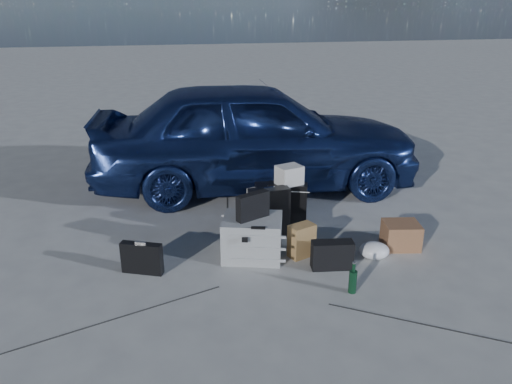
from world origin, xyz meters
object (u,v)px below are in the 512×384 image
suitcase_right (287,206)px  green_bottle (353,278)px  briefcase (142,258)px  suitcase_left (269,213)px  cardboard_box (401,235)px  pelican_case (252,237)px  duffel_bag (268,206)px  car (255,135)px

suitcase_right → green_bottle: suitcase_right is taller
briefcase → suitcase_left: 1.51m
suitcase_right → cardboard_box: bearing=-15.7°
pelican_case → duffel_bag: size_ratio=0.99×
pelican_case → green_bottle: 1.17m
duffel_bag → cardboard_box: size_ratio=1.63×
pelican_case → suitcase_right: suitcase_right is taller
cardboard_box → suitcase_right: bearing=143.4°
green_bottle → suitcase_right: bearing=96.6°
car → green_bottle: size_ratio=15.10×
duffel_bag → cardboard_box: duffel_bag is taller
green_bottle → duffel_bag: bearing=99.8°
car → green_bottle: (0.22, -3.01, -0.62)m
pelican_case → briefcase: size_ratio=1.46×
duffel_bag → green_bottle: (0.32, -1.86, -0.00)m
briefcase → duffel_bag: size_ratio=0.68×
suitcase_left → duffel_bag: bearing=72.2°
suitcase_right → car: bearing=112.5°
pelican_case → cardboard_box: 1.63m
car → suitcase_right: (0.04, -1.48, -0.50)m
pelican_case → cardboard_box: pelican_case is taller
car → pelican_case: size_ratio=7.52×
briefcase → pelican_case: bearing=28.8°
suitcase_left → green_bottle: size_ratio=1.98×
briefcase → cardboard_box: bearing=22.9°
duffel_bag → green_bottle: duffel_bag is taller
suitcase_left → car: bearing=78.0°
cardboard_box → green_bottle: 1.15m
suitcase_left → cardboard_box: bearing=-26.6°
suitcase_left → cardboard_box: 1.46m
car → suitcase_right: car is taller
suitcase_left → suitcase_right: bearing=35.2°
suitcase_left → green_bottle: (0.46, -1.30, -0.15)m
briefcase → green_bottle: briefcase is taller
suitcase_left → duffel_bag: size_ratio=0.97×
briefcase → duffel_bag: 1.87m
suitcase_left → suitcase_right: size_ratio=1.08×
briefcase → green_bottle: (1.88, -0.81, -0.01)m
briefcase → duffel_bag: briefcase is taller
car → suitcase_right: 1.56m
car → suitcase_right: size_ratio=8.23×
duffel_bag → car: bearing=72.0°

